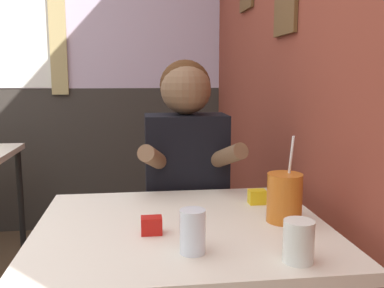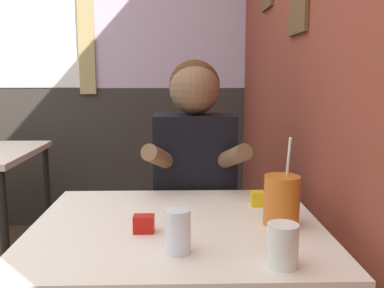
% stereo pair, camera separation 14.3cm
% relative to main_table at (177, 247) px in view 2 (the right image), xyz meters
% --- Properties ---
extents(brick_wall_right, '(0.08, 4.36, 2.70)m').
position_rel_main_table_xyz_m(brick_wall_right, '(0.54, 0.90, 0.68)').
color(brick_wall_right, brown).
rests_on(brick_wall_right, ground_plane).
extents(back_wall, '(5.75, 0.09, 2.70)m').
position_rel_main_table_xyz_m(back_wall, '(-0.88, 2.11, 0.69)').
color(back_wall, silver).
rests_on(back_wall, ground_plane).
extents(main_table, '(0.88, 0.77, 0.75)m').
position_rel_main_table_xyz_m(main_table, '(0.00, 0.00, 0.00)').
color(main_table, beige).
rests_on(main_table, ground_plane).
extents(person_seated, '(0.42, 0.41, 1.26)m').
position_rel_main_table_xyz_m(person_seated, '(0.07, 0.51, 0.00)').
color(person_seated, black).
rests_on(person_seated, ground_plane).
extents(cocktail_pitcher, '(0.11, 0.11, 0.27)m').
position_rel_main_table_xyz_m(cocktail_pitcher, '(0.32, -0.01, 0.15)').
color(cocktail_pitcher, '#C6661E').
rests_on(cocktail_pitcher, main_table).
extents(glass_near_pitcher, '(0.07, 0.07, 0.11)m').
position_rel_main_table_xyz_m(glass_near_pitcher, '(0.00, -0.22, 0.13)').
color(glass_near_pitcher, silver).
rests_on(glass_near_pitcher, main_table).
extents(glass_center, '(0.08, 0.08, 0.10)m').
position_rel_main_table_xyz_m(glass_center, '(0.25, -0.30, 0.13)').
color(glass_center, silver).
rests_on(glass_center, main_table).
extents(condiment_ketchup, '(0.06, 0.04, 0.05)m').
position_rel_main_table_xyz_m(condiment_ketchup, '(-0.10, -0.07, 0.10)').
color(condiment_ketchup, '#B7140F').
rests_on(condiment_ketchup, main_table).
extents(condiment_mustard, '(0.06, 0.04, 0.05)m').
position_rel_main_table_xyz_m(condiment_mustard, '(0.29, 0.18, 0.10)').
color(condiment_mustard, yellow).
rests_on(condiment_mustard, main_table).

